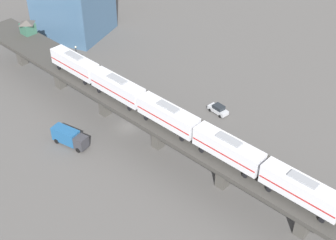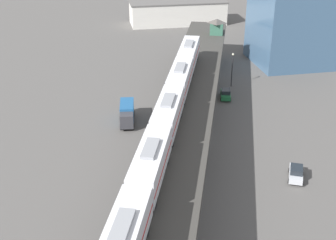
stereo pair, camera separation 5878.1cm
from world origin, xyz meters
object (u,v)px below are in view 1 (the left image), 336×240
object	(u,v)px
subway_train	(168,115)
delivery_truck	(70,137)
street_lamp	(77,57)
signal_hut	(28,26)
street_car_silver	(218,109)
street_car_green	(94,81)

from	to	relation	value
subway_train	delivery_truck	size ratio (longest dim) A/B	8.04
street_lamp	signal_hut	bearing A→B (deg)	88.47
subway_train	street_car_silver	size ratio (longest dim) A/B	12.59
signal_hut	street_car_silver	distance (m)	48.18
street_car_green	street_lamp	world-z (taller)	street_lamp
subway_train	signal_hut	bearing A→B (deg)	65.92
signal_hut	street_car_green	distance (m)	20.66
delivery_truck	street_car_silver	bearing A→B (deg)	-46.89
street_lamp	street_car_silver	bearing A→B (deg)	-93.44
street_car_green	delivery_truck	bearing A→B (deg)	-161.12
signal_hut	street_car_silver	bearing A→B (deg)	-92.92
street_car_green	delivery_truck	world-z (taller)	delivery_truck
street_car_green	street_car_silver	distance (m)	28.77
street_car_green	signal_hut	bearing A→B (deg)	79.73
subway_train	signal_hut	world-z (taller)	subway_train
subway_train	delivery_truck	distance (m)	20.40
street_lamp	subway_train	bearing A→B (deg)	-121.83
subway_train	street_lamp	distance (m)	36.90
subway_train	signal_hut	xyz separation A→B (m)	(19.56, 43.78, -0.74)
subway_train	street_car_green	distance (m)	31.18
street_car_silver	delivery_truck	world-z (taller)	delivery_truck
subway_train	street_car_green	world-z (taller)	subway_train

